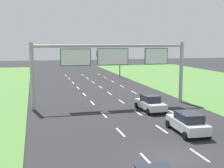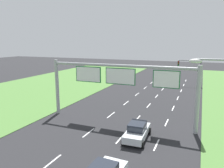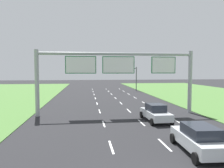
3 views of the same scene
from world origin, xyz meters
The scene contains 6 objects.
lane_dashes_inner_left centered at (-1.75, 15.00, 0.00)m, with size 0.14×68.40×0.01m.
lane_dashes_inner_right centered at (1.75, 15.00, 0.00)m, with size 0.14×68.40×0.01m.
lane_dashes_slip centered at (5.25, 15.00, 0.00)m, with size 0.14×68.40×0.01m.
car_near_red centered at (3.27, 12.50, 0.81)m, with size 2.20×4.39×1.64m.
sign_gantry centered at (0.09, 16.04, 4.94)m, with size 17.24×0.44×7.00m.
traffic_light_mast centered at (6.41, 42.41, 3.87)m, with size 4.76×0.49×5.60m.
Camera 2 is at (8.52, -6.55, 9.24)m, focal length 35.00 mm.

